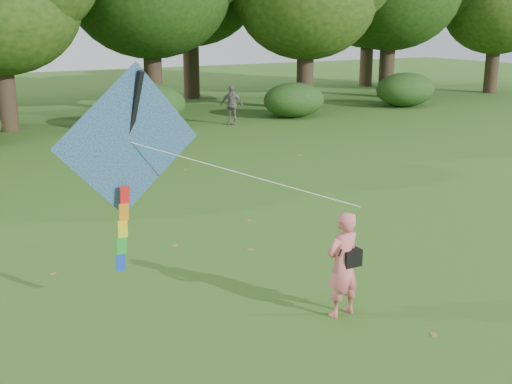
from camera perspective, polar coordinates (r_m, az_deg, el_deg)
ground at (r=10.37m, az=9.63°, el=-9.97°), size 100.00×100.00×0.00m
man_kite_flyer at (r=9.71m, az=7.71°, el=-6.40°), size 0.64×0.46×1.64m
bystander_right at (r=27.44m, az=-2.18°, el=7.74°), size 0.98×0.99×1.68m
crossbody_bag at (r=9.72m, az=8.39°, el=-5.73°), size 0.43×0.20×0.68m
flying_kite at (r=9.39m, az=-11.19°, el=4.11°), size 4.06×2.06×3.09m
shrub_band at (r=25.59m, az=-17.55°, el=6.56°), size 39.15×3.22×1.88m
fallen_leaves at (r=12.65m, az=0.06°, el=-5.00°), size 10.88×14.01×0.01m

